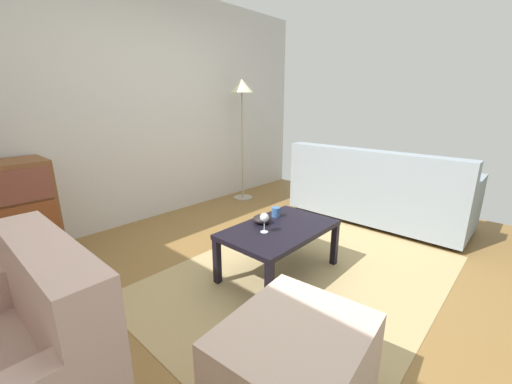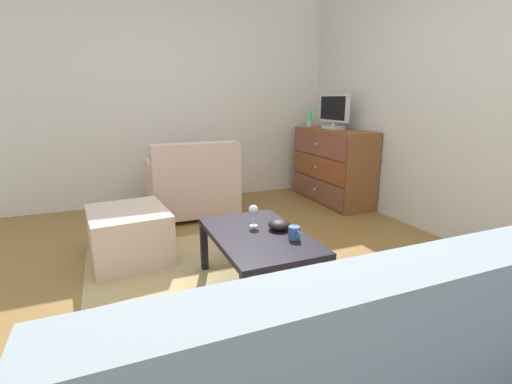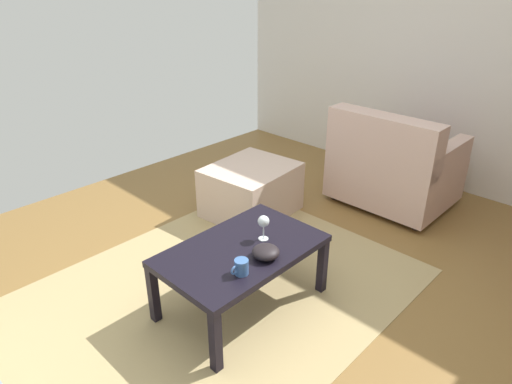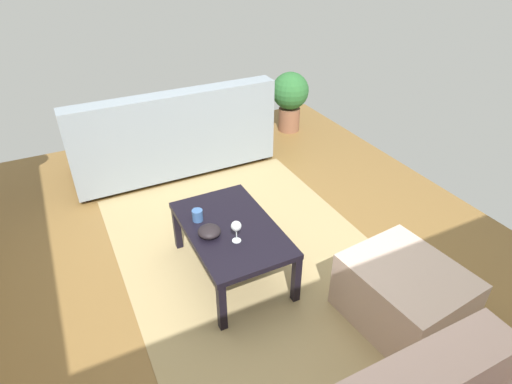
# 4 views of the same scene
# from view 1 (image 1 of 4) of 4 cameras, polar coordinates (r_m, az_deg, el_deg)

# --- Properties ---
(ground_plane) EXTENTS (5.52, 4.63, 0.05)m
(ground_plane) POSITION_cam_1_polar(r_m,az_deg,el_deg) (2.72, 2.70, -15.63)
(ground_plane) COLOR olive
(wall_accent_rear) EXTENTS (5.52, 0.12, 2.67)m
(wall_accent_rear) POSITION_cam_1_polar(r_m,az_deg,el_deg) (3.96, -21.57, 14.08)
(wall_accent_rear) COLOR beige
(wall_accent_rear) RESTS_ON ground_plane
(area_rug) EXTENTS (2.60, 1.90, 0.01)m
(area_rug) POSITION_cam_1_polar(r_m,az_deg,el_deg) (2.74, 8.81, -14.81)
(area_rug) COLOR tan
(area_rug) RESTS_ON ground_plane
(coffee_table) EXTENTS (0.96, 0.60, 0.42)m
(coffee_table) POSITION_cam_1_polar(r_m,az_deg,el_deg) (2.60, 4.29, -7.41)
(coffee_table) COLOR black
(coffee_table) RESTS_ON ground_plane
(wine_glass) EXTENTS (0.07, 0.07, 0.16)m
(wine_glass) POSITION_cam_1_polar(r_m,az_deg,el_deg) (2.44, 1.53, -4.78)
(wine_glass) COLOR silver
(wine_glass) RESTS_ON coffee_table
(mug) EXTENTS (0.11, 0.08, 0.09)m
(mug) POSITION_cam_1_polar(r_m,az_deg,el_deg) (2.80, 3.66, -3.61)
(mug) COLOR #3C63A1
(mug) RESTS_ON coffee_table
(bowl_decorative) EXTENTS (0.16, 0.16, 0.07)m
(bowl_decorative) POSITION_cam_1_polar(r_m,az_deg,el_deg) (2.65, 1.08, -4.92)
(bowl_decorative) COLOR black
(bowl_decorative) RESTS_ON coffee_table
(couch_large) EXTENTS (0.85, 2.00, 0.89)m
(couch_large) POSITION_cam_1_polar(r_m,az_deg,el_deg) (4.03, 20.93, -0.12)
(couch_large) COLOR #332319
(couch_large) RESTS_ON ground_plane
(ottoman) EXTENTS (0.75, 0.66, 0.42)m
(ottoman) POSITION_cam_1_polar(r_m,az_deg,el_deg) (1.70, 6.98, -28.82)
(ottoman) COLOR beige
(ottoman) RESTS_ON ground_plane
(standing_lamp) EXTENTS (0.32, 0.32, 1.69)m
(standing_lamp) POSITION_cam_1_polar(r_m,az_deg,el_deg) (4.51, -2.58, 16.76)
(standing_lamp) COLOR #A59E8C
(standing_lamp) RESTS_ON ground_plane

